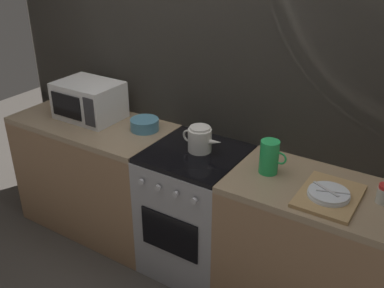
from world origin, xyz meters
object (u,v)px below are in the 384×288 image
stove_unit (195,211)px  spice_jar (384,194)px  microwave (89,100)px  pitcher (269,157)px  kettle (200,139)px  mixing_bowl (145,124)px  dish_pile (329,195)px

stove_unit → spice_jar: (1.12, 0.04, 0.50)m
microwave → pitcher: microwave is taller
kettle → pitcher: bearing=-2.2°
stove_unit → mixing_bowl: 0.69m
stove_unit → microwave: size_ratio=1.96×
mixing_bowl → pitcher: bearing=-5.0°
microwave → kettle: size_ratio=1.62×
kettle → mixing_bowl: 0.50m
microwave → spice_jar: bearing=-0.4°
dish_pile → mixing_bowl: bearing=173.1°
stove_unit → pitcher: 0.74m
stove_unit → kettle: 0.53m
microwave → pitcher: bearing=-1.7°
mixing_bowl → spice_jar: bearing=-1.9°
kettle → mixing_bowl: kettle is taller
stove_unit → kettle: bearing=65.6°
microwave → spice_jar: (2.07, -0.01, -0.08)m
kettle → spice_jar: bearing=0.6°
kettle → dish_pile: size_ratio=0.71×
stove_unit → mixing_bowl: (-0.48, 0.10, 0.49)m
stove_unit → mixing_bowl: mixing_bowl is taller
stove_unit → spice_jar: size_ratio=8.57×
microwave → pitcher: (1.45, -0.04, -0.03)m
stove_unit → microwave: (-0.96, 0.06, 0.59)m
pitcher → dish_pile: bearing=-11.9°
spice_jar → pitcher: bearing=-177.2°
pitcher → microwave: bearing=178.3°
spice_jar → stove_unit: bearing=-177.7°
pitcher → spice_jar: bearing=2.8°
mixing_bowl → pitcher: 0.98m
dish_pile → spice_jar: bearing=24.0°
stove_unit → dish_pile: dish_pile is taller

